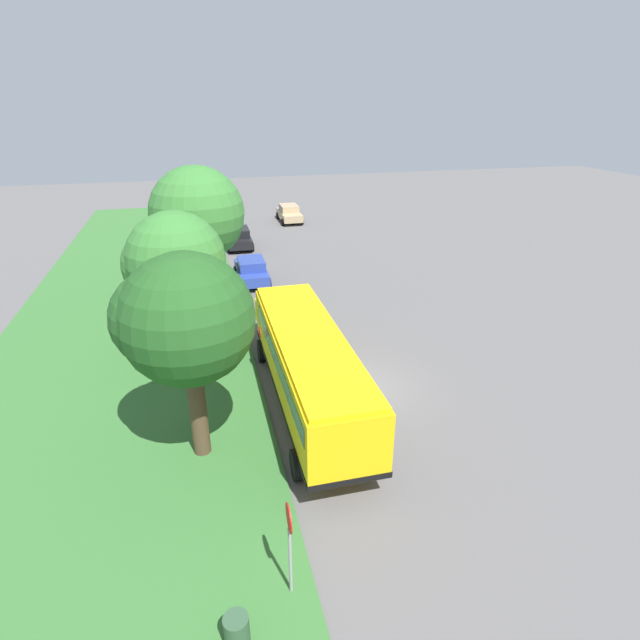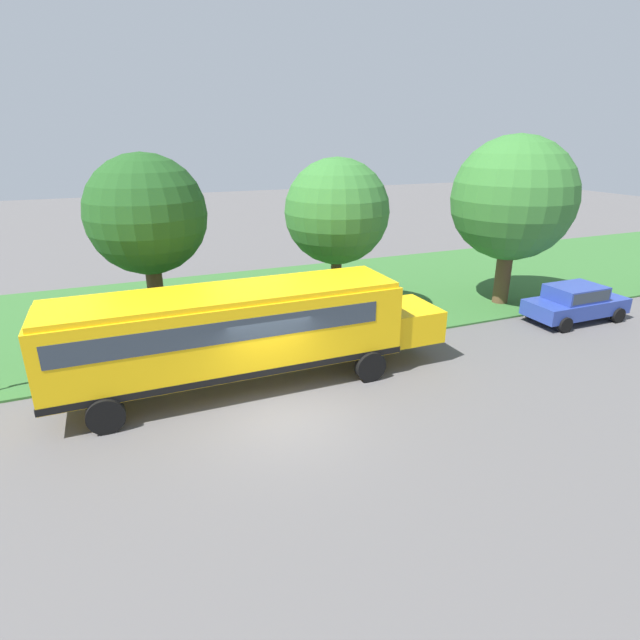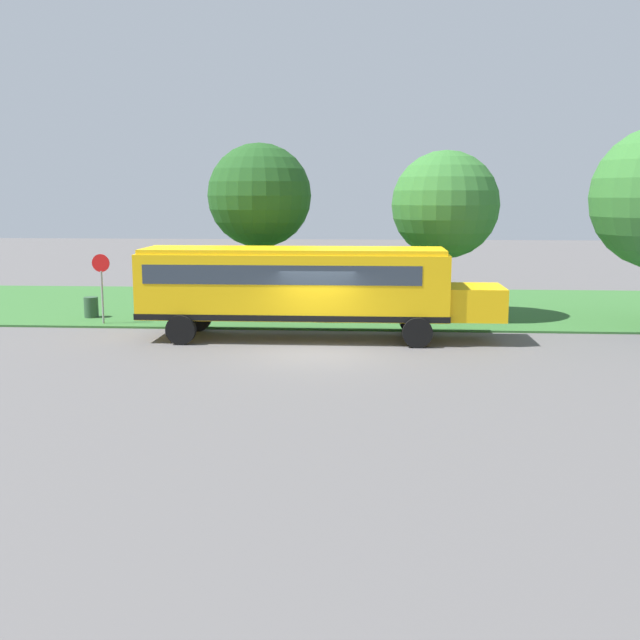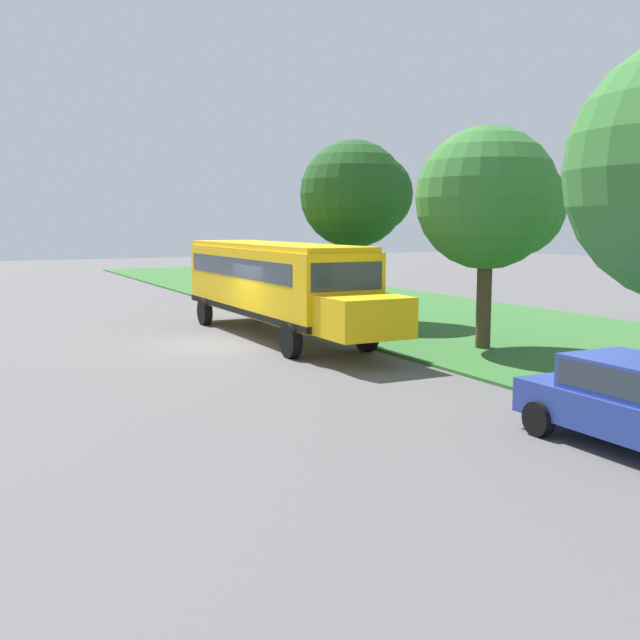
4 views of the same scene
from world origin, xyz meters
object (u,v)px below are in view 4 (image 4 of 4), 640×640
Objects in this scene: oak_tree_roadside_mid at (494,201)px; stop_sign at (251,271)px; school_bus at (276,280)px; trash_bin at (272,296)px; oak_tree_beside_bus at (359,195)px.

stop_sign is (2.56, -13.22, -2.76)m from oak_tree_roadside_mid.
school_bus is 4.53× the size of stop_sign.
school_bus is 13.80× the size of trash_bin.
stop_sign is at bearing 35.58° from trash_bin.
trash_bin is at bearing -144.42° from stop_sign.
oak_tree_roadside_mid reaches higher than school_bus.
school_bus reaches higher than trash_bin.
school_bus is 9.64m from trash_bin.
oak_tree_beside_bus reaches higher than trash_bin.
oak_tree_beside_bus is 2.54× the size of stop_sign.
school_bus reaches higher than stop_sign.
oak_tree_beside_bus reaches higher than stop_sign.
stop_sign is at bearing -79.07° from oak_tree_roadside_mid.
oak_tree_beside_bus is 7.74× the size of trash_bin.
trash_bin is at bearing -83.97° from oak_tree_beside_bus.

